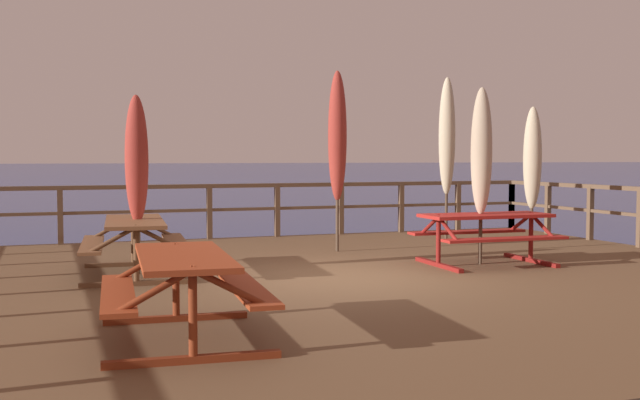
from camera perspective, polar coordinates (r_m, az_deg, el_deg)
ground_plane at (r=10.47m, az=1.55°, el=-9.71°), size 600.00×600.00×0.00m
wooden_deck at (r=10.40m, az=1.55°, el=-7.76°), size 12.87×11.00×0.72m
railing_waterside_far at (r=15.34m, az=-5.72°, el=-0.13°), size 12.67×0.10×1.09m
picnic_table_mid_centre at (r=11.76m, az=12.30°, el=-2.02°), size 1.98×1.45×0.78m
picnic_table_back_right at (r=6.85m, az=-10.19°, el=-5.71°), size 1.54×2.05×0.78m
picnic_table_front_right at (r=10.74m, az=-13.71°, el=-2.50°), size 1.58×2.28×0.78m
patio_umbrella_tall_mid_left at (r=11.71m, az=11.98°, el=3.52°), size 0.32×0.32×2.66m
patio_umbrella_tall_back_right at (r=13.04m, az=1.31°, el=4.74°), size 0.32×0.32×3.09m
patio_umbrella_short_mid at (r=10.77m, az=-13.56°, el=2.90°), size 0.32×0.32×2.48m
patio_umbrella_tall_back_left at (r=13.88m, az=15.61°, el=3.00°), size 0.32×0.32×2.51m
patio_umbrella_short_front at (r=15.02m, az=9.48°, el=4.68°), size 0.32×0.32×3.17m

